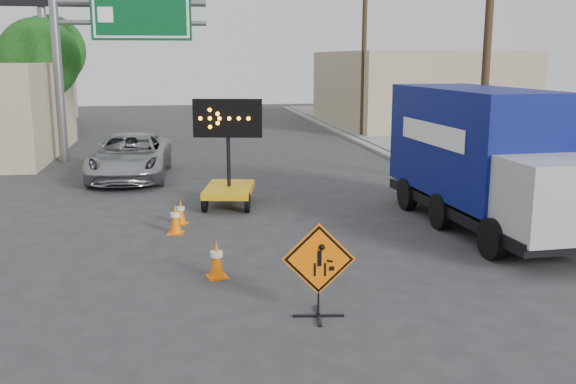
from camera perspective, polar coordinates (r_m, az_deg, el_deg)
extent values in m
plane|color=#2D2D30|center=(10.53, 0.46, -11.74)|extent=(100.00, 100.00, 0.00)
cube|color=gray|center=(26.39, 10.29, 2.60)|extent=(0.40, 60.00, 0.12)
cube|color=gray|center=(27.25, 14.86, 2.71)|extent=(4.00, 60.00, 0.15)
cube|color=tan|center=(42.18, 11.01, 9.03)|extent=(10.00, 14.00, 4.60)
cylinder|color=slate|center=(27.93, -19.72, 9.49)|extent=(0.36, 0.36, 6.80)
cylinder|color=slate|center=(27.65, -13.80, 16.05)|extent=(6.00, 0.28, 0.28)
cylinder|color=slate|center=(27.60, -13.72, 14.40)|extent=(6.00, 0.20, 0.20)
cube|color=#05421D|center=(27.47, -12.90, 15.08)|extent=(4.00, 0.10, 2.00)
cube|color=silver|center=(27.40, -12.91, 15.08)|extent=(3.80, 0.01, 1.80)
cylinder|color=slate|center=(36.15, -20.82, 11.54)|extent=(0.44, 0.44, 9.00)
cylinder|color=#412F1C|center=(21.77, 17.28, 12.08)|extent=(0.26, 0.26, 9.00)
cylinder|color=#412F1C|center=(34.87, 6.76, 12.23)|extent=(0.26, 0.26, 9.00)
cylinder|color=#412F1C|center=(32.24, -20.92, 6.46)|extent=(0.28, 0.28, 3.25)
sphere|color=#123F12|center=(32.13, -21.26, 10.99)|extent=(3.71, 3.71, 3.71)
cylinder|color=#412F1C|center=(40.25, -20.15, 7.68)|extent=(0.28, 0.28, 3.58)
sphere|color=#123F12|center=(40.18, -20.44, 11.68)|extent=(4.10, 4.10, 4.10)
cube|color=black|center=(10.85, 2.70, -10.91)|extent=(0.86, 0.18, 0.04)
cube|color=black|center=(10.85, 2.70, -10.91)|extent=(0.18, 0.86, 0.04)
cylinder|color=black|center=(10.73, 2.72, -9.37)|extent=(0.03, 0.03, 0.67)
cube|color=#FB6905|center=(10.51, 2.75, -5.98)|extent=(1.20, 0.20, 1.21)
cube|color=black|center=(10.51, 2.75, -5.98)|extent=(1.12, 0.17, 1.13)
cube|color=#DB9E0C|center=(18.57, -5.25, 0.22)|extent=(1.70, 2.38, 0.20)
cylinder|color=black|center=(18.36, -5.33, 4.03)|extent=(0.11, 0.11, 2.39)
cube|color=black|center=(18.27, -5.38, 6.56)|extent=(1.94, 0.49, 1.08)
imported|color=#A5A8AC|center=(23.46, -13.83, 3.09)|extent=(2.87, 5.74, 1.56)
cube|color=black|center=(16.76, 16.90, -1.34)|extent=(2.48, 7.30, 0.27)
cube|color=#071153|center=(17.13, 16.16, 4.35)|extent=(2.50, 5.68, 2.70)
cube|color=#9EA0A5|center=(14.12, 22.25, -0.55)|extent=(2.14, 1.71, 1.62)
cube|color=#FB6905|center=(12.73, -6.33, -7.49)|extent=(0.46, 0.46, 0.03)
cone|color=#FB6905|center=(12.61, -6.37, -5.88)|extent=(0.30, 0.30, 0.72)
cylinder|color=silver|center=(12.58, -6.38, -5.51)|extent=(0.24, 0.24, 0.11)
cube|color=#FB6905|center=(15.96, -9.93, -3.58)|extent=(0.45, 0.45, 0.03)
cone|color=#FB6905|center=(15.87, -9.98, -2.30)|extent=(0.29, 0.29, 0.71)
cylinder|color=silver|center=(15.85, -9.99, -2.01)|extent=(0.24, 0.24, 0.10)
cube|color=#FB6905|center=(16.84, -9.49, -2.76)|extent=(0.41, 0.41, 0.03)
cone|color=#FB6905|center=(16.76, -9.52, -1.69)|extent=(0.25, 0.25, 0.62)
cylinder|color=silver|center=(16.75, -9.53, -1.45)|extent=(0.21, 0.21, 0.09)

